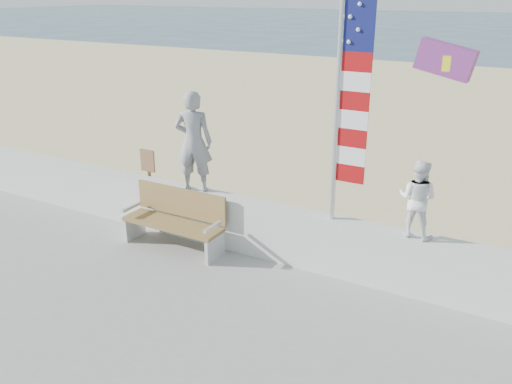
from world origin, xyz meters
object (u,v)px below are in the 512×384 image
child (417,199)px  bench (176,218)px  flag (347,93)px  adult (194,142)px

child → bench: (-3.86, -0.45, -0.95)m
child → flag: (-1.11, -0.00, 1.36)m
bench → flag: size_ratio=0.51×
adult → child: bearing=158.5°
adult → flag: bearing=158.5°
bench → flag: (2.75, 0.45, 2.30)m
adult → bench: adult is taller
child → bench: child is taller
bench → flag: 3.62m
bench → flag: flag is taller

